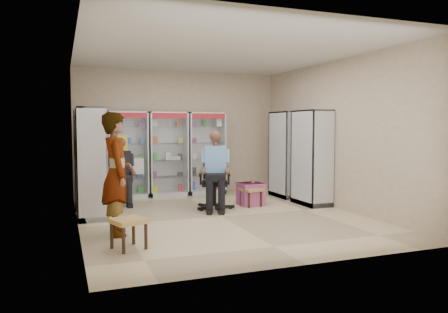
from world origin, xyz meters
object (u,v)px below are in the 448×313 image
object	(u,v)px
office_chair	(215,180)
seated_shopkeeper	(215,173)
wooden_chair	(121,182)
woven_stool_b	(129,234)
pink_trunk	(251,194)
standing_man	(117,174)
cabinet_back_mid	(168,154)
cabinet_left_near	(91,163)
cabinet_left_far	(88,159)
cabinet_back_left	(128,155)
cabinet_right_far	(287,154)
cabinet_back_right	(206,153)
woven_stool_a	(251,197)
cabinet_right_near	(312,158)

from	to	relation	value
office_chair	seated_shopkeeper	world-z (taller)	seated_shopkeeper
wooden_chair	woven_stool_b	xyz separation A→B (m)	(-0.35, -3.56, -0.26)
pink_trunk	standing_man	xyz separation A→B (m)	(-2.95, -1.60, 0.70)
cabinet_back_mid	cabinet_left_near	world-z (taller)	same
cabinet_left_near	office_chair	xyz separation A→B (m)	(2.37, 0.04, -0.42)
cabinet_left_far	woven_stool_b	xyz separation A→B (m)	(0.33, -3.36, -0.79)
cabinet_back_mid	woven_stool_b	xyz separation A→B (m)	(-1.55, -4.29, -0.79)
cabinet_back_left	pink_trunk	bearing A→B (deg)	-38.69
office_chair	cabinet_right_far	bearing A→B (deg)	41.43
wooden_chair	pink_trunk	world-z (taller)	wooden_chair
woven_stool_b	office_chair	bearing A→B (deg)	48.48
cabinet_back_right	cabinet_right_far	size ratio (longest dim) A/B	1.00
woven_stool_b	standing_man	distance (m)	1.12
cabinet_left_far	wooden_chair	size ratio (longest dim) A/B	2.13
seated_shopkeeper	woven_stool_a	bearing A→B (deg)	23.82
woven_stool_a	cabinet_left_near	bearing A→B (deg)	-178.92
cabinet_back_right	pink_trunk	world-z (taller)	cabinet_back_right
cabinet_right_far	cabinet_back_mid	bearing A→B (deg)	66.35
office_chair	seated_shopkeeper	xyz separation A→B (m)	(-0.00, -0.05, 0.16)
cabinet_back_left	cabinet_left_far	distance (m)	1.32
seated_shopkeeper	standing_man	bearing A→B (deg)	-126.91
wooden_chair	seated_shopkeeper	xyz separation A→B (m)	(1.69, -1.31, 0.27)
cabinet_left_near	seated_shopkeeper	bearing A→B (deg)	89.87
seated_shopkeeper	woven_stool_b	size ratio (longest dim) A/B	3.52
cabinet_right_near	cabinet_right_far	bearing A→B (deg)	0.00
cabinet_back_mid	cabinet_back_right	size ratio (longest dim) A/B	1.00
cabinet_left_near	cabinet_back_right	bearing A→B (deg)	125.65
cabinet_right_near	seated_shopkeeper	world-z (taller)	cabinet_right_near
cabinet_back_right	office_chair	bearing A→B (deg)	-103.08
cabinet_right_near	standing_man	xyz separation A→B (m)	(-4.18, -1.21, -0.06)
cabinet_right_far	woven_stool_b	bearing A→B (deg)	127.40
cabinet_right_near	cabinet_back_right	bearing A→B (deg)	36.16
woven_stool_b	cabinet_right_near	bearing A→B (deg)	26.49
cabinet_back_right	cabinet_left_near	distance (m)	3.48
cabinet_left_far	office_chair	size ratio (longest dim) A/B	1.73
cabinet_left_far	woven_stool_a	world-z (taller)	cabinet_left_far
cabinet_back_mid	cabinet_right_far	distance (m)	2.82
cabinet_back_left	cabinet_left_near	size ratio (longest dim) A/B	1.00
seated_shopkeeper	office_chair	bearing A→B (deg)	109.18
cabinet_back_left	cabinet_back_right	size ratio (longest dim) A/B	1.00
cabinet_left_near	pink_trunk	size ratio (longest dim) A/B	4.10
cabinet_back_mid	pink_trunk	distance (m)	2.41
cabinet_back_right	seated_shopkeeper	bearing A→B (deg)	-102.76
wooden_chair	cabinet_right_near	bearing A→B (deg)	-21.64
cabinet_left_far	cabinet_right_near	bearing A→B (deg)	73.75
woven_stool_a	cabinet_left_far	bearing A→B (deg)	161.86
cabinet_back_left	woven_stool_a	distance (m)	3.09
cabinet_right_near	woven_stool_b	distance (m)	4.68
woven_stool_b	cabinet_back_mid	bearing A→B (deg)	70.13
cabinet_right_far	cabinet_right_near	size ratio (longest dim) A/B	1.00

